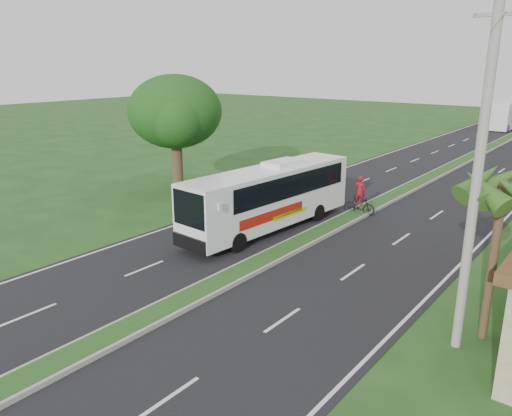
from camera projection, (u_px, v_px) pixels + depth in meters
The scene contains 10 objects.
ground at pixel (206, 292), 18.62m from camera, with size 180.00×180.00×0.00m, color #1D4419.
road_asphalt at pixel (410, 188), 33.73m from camera, with size 14.00×160.00×0.02m, color black.
median_strip at pixel (410, 187), 33.70m from camera, with size 1.20×160.00×0.18m.
lane_edge_left at pixel (324, 175), 37.69m from camera, with size 0.12×160.00×0.01m, color silver.
palm_verge_a at pixel (503, 190), 14.23m from camera, with size 2.40×2.40×5.45m.
shade_tree at pixel (174, 114), 31.92m from camera, with size 6.30×6.00×7.54m.
utility_pole_a at pixel (479, 161), 13.51m from camera, with size 1.60×0.28×11.00m.
coach_bus_main at pixel (270, 194), 25.05m from camera, with size 2.95×10.72×3.42m.
coach_bus_far at pixel (508, 112), 64.36m from camera, with size 2.69×11.88×3.45m.
motorcyclist at pixel (359, 201), 27.75m from camera, with size 1.85×0.79×2.24m.
Camera 1 is at (11.93, -12.22, 8.27)m, focal length 35.00 mm.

